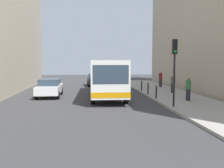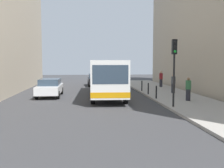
{
  "view_description": "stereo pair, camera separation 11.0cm",
  "coord_description": "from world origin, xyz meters",
  "px_view_note": "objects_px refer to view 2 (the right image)",
  "views": [
    {
      "loc": [
        -1.84,
        -17.79,
        2.91
      ],
      "look_at": [
        0.18,
        1.84,
        1.21
      ],
      "focal_mm": 41.79,
      "sensor_mm": 36.0,
      "label": 1
    },
    {
      "loc": [
        -1.73,
        -17.8,
        2.91
      ],
      "look_at": [
        0.18,
        1.84,
        1.21
      ],
      "focal_mm": 41.79,
      "sensor_mm": 36.0,
      "label": 2
    }
  ],
  "objects_px": {
    "bus": "(107,76)",
    "bollard_far": "(142,86)",
    "car_beside_bus": "(50,87)",
    "bollard_near": "(156,92)",
    "pedestrian_mid_sidewalk": "(173,83)",
    "pedestrian_near_signal": "(188,89)",
    "traffic_light": "(174,60)",
    "bollard_mid": "(148,89)",
    "pedestrian_far_sidewalk": "(161,79)",
    "car_behind_bus": "(96,79)"
  },
  "relations": [
    {
      "from": "bollard_mid",
      "to": "bollard_far",
      "type": "distance_m",
      "value": 2.56
    },
    {
      "from": "car_beside_bus",
      "to": "bus",
      "type": "bearing_deg",
      "value": 177.4
    },
    {
      "from": "bus",
      "to": "pedestrian_mid_sidewalk",
      "type": "distance_m",
      "value": 5.98
    },
    {
      "from": "bollard_near",
      "to": "pedestrian_mid_sidewalk",
      "type": "xyz_separation_m",
      "value": [
        2.41,
        3.27,
        0.36
      ]
    },
    {
      "from": "bollard_near",
      "to": "pedestrian_near_signal",
      "type": "bearing_deg",
      "value": -32.58
    },
    {
      "from": "bus",
      "to": "bollard_far",
      "type": "relative_size",
      "value": 11.69
    },
    {
      "from": "car_behind_bus",
      "to": "bollard_near",
      "type": "relative_size",
      "value": 4.66
    },
    {
      "from": "bollard_mid",
      "to": "bollard_far",
      "type": "relative_size",
      "value": 1.0
    },
    {
      "from": "car_behind_bus",
      "to": "pedestrian_mid_sidewalk",
      "type": "bearing_deg",
      "value": 124.84
    },
    {
      "from": "bollard_near",
      "to": "pedestrian_near_signal",
      "type": "height_order",
      "value": "pedestrian_near_signal"
    },
    {
      "from": "bollard_mid",
      "to": "bus",
      "type": "bearing_deg",
      "value": 176.52
    },
    {
      "from": "bus",
      "to": "bollard_mid",
      "type": "relative_size",
      "value": 11.69
    },
    {
      "from": "bus",
      "to": "bollard_far",
      "type": "height_order",
      "value": "bus"
    },
    {
      "from": "pedestrian_near_signal",
      "to": "pedestrian_far_sidewalk",
      "type": "bearing_deg",
      "value": -8.03
    },
    {
      "from": "traffic_light",
      "to": "pedestrian_far_sidewalk",
      "type": "relative_size",
      "value": 2.36
    },
    {
      "from": "car_behind_bus",
      "to": "pedestrian_mid_sidewalk",
      "type": "height_order",
      "value": "pedestrian_mid_sidewalk"
    },
    {
      "from": "traffic_light",
      "to": "bollard_mid",
      "type": "height_order",
      "value": "traffic_light"
    },
    {
      "from": "car_beside_bus",
      "to": "bollard_near",
      "type": "bearing_deg",
      "value": 160.09
    },
    {
      "from": "car_beside_bus",
      "to": "bollard_far",
      "type": "height_order",
      "value": "car_beside_bus"
    },
    {
      "from": "bus",
      "to": "car_behind_bus",
      "type": "distance_m",
      "value": 9.58
    },
    {
      "from": "pedestrian_mid_sidewalk",
      "to": "car_behind_bus",
      "type": "bearing_deg",
      "value": -104.73
    },
    {
      "from": "pedestrian_far_sidewalk",
      "to": "car_beside_bus",
      "type": "bearing_deg",
      "value": 10.6
    },
    {
      "from": "bus",
      "to": "car_behind_bus",
      "type": "relative_size",
      "value": 2.51
    },
    {
      "from": "bollard_far",
      "to": "pedestrian_near_signal",
      "type": "xyz_separation_m",
      "value": [
        1.97,
        -6.38,
        0.35
      ]
    },
    {
      "from": "bollard_near",
      "to": "car_beside_bus",
      "type": "bearing_deg",
      "value": 160.03
    },
    {
      "from": "traffic_light",
      "to": "bollard_mid",
      "type": "distance_m",
      "value": 6.6
    },
    {
      "from": "bollard_mid",
      "to": "car_beside_bus",
      "type": "bearing_deg",
      "value": 176.99
    },
    {
      "from": "car_beside_bus",
      "to": "car_behind_bus",
      "type": "relative_size",
      "value": 0.99
    },
    {
      "from": "bollard_far",
      "to": "pedestrian_far_sidewalk",
      "type": "relative_size",
      "value": 0.55
    },
    {
      "from": "bollard_mid",
      "to": "car_behind_bus",
      "type": "bearing_deg",
      "value": 112.92
    },
    {
      "from": "traffic_light",
      "to": "pedestrian_mid_sidewalk",
      "type": "height_order",
      "value": "traffic_light"
    },
    {
      "from": "traffic_light",
      "to": "bollard_near",
      "type": "relative_size",
      "value": 4.32
    },
    {
      "from": "bus",
      "to": "bollard_far",
      "type": "xyz_separation_m",
      "value": [
        3.5,
        2.35,
        -1.1
      ]
    },
    {
      "from": "bus",
      "to": "car_beside_bus",
      "type": "relative_size",
      "value": 2.52
    },
    {
      "from": "car_behind_bus",
      "to": "bollard_mid",
      "type": "height_order",
      "value": "car_behind_bus"
    },
    {
      "from": "bollard_far",
      "to": "pedestrian_mid_sidewalk",
      "type": "xyz_separation_m",
      "value": [
        2.41,
        -1.86,
        0.36
      ]
    },
    {
      "from": "traffic_light",
      "to": "pedestrian_mid_sidewalk",
      "type": "relative_size",
      "value": 2.45
    },
    {
      "from": "traffic_light",
      "to": "pedestrian_mid_sidewalk",
      "type": "distance_m",
      "value": 7.52
    },
    {
      "from": "car_beside_bus",
      "to": "bollard_far",
      "type": "xyz_separation_m",
      "value": [
        8.24,
        2.13,
        -0.16
      ]
    },
    {
      "from": "car_beside_bus",
      "to": "bollard_near",
      "type": "height_order",
      "value": "car_beside_bus"
    },
    {
      "from": "traffic_light",
      "to": "bollard_far",
      "type": "relative_size",
      "value": 4.32
    },
    {
      "from": "bollard_near",
      "to": "pedestrian_near_signal",
      "type": "distance_m",
      "value": 2.36
    },
    {
      "from": "bollard_far",
      "to": "bollard_near",
      "type": "bearing_deg",
      "value": -90.0
    },
    {
      "from": "pedestrian_near_signal",
      "to": "pedestrian_mid_sidewalk",
      "type": "relative_size",
      "value": 0.99
    },
    {
      "from": "bollard_mid",
      "to": "bollard_far",
      "type": "xyz_separation_m",
      "value": [
        0.0,
        2.56,
        0.0
      ]
    },
    {
      "from": "bollard_mid",
      "to": "pedestrian_mid_sidewalk",
      "type": "height_order",
      "value": "pedestrian_mid_sidewalk"
    },
    {
      "from": "car_behind_bus",
      "to": "traffic_light",
      "type": "height_order",
      "value": "traffic_light"
    },
    {
      "from": "car_beside_bus",
      "to": "traffic_light",
      "type": "relative_size",
      "value": 1.07
    },
    {
      "from": "car_beside_bus",
      "to": "bollard_far",
      "type": "relative_size",
      "value": 4.63
    },
    {
      "from": "bollard_far",
      "to": "pedestrian_far_sidewalk",
      "type": "bearing_deg",
      "value": 51.12
    }
  ]
}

